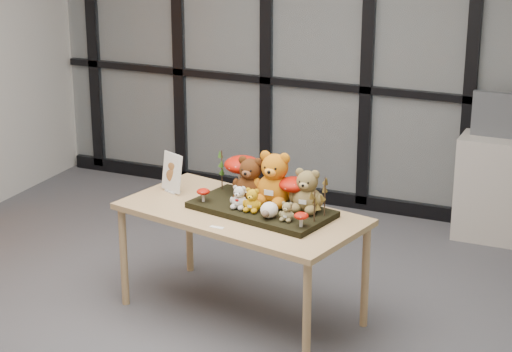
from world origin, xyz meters
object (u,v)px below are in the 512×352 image
at_px(diorama_tray, 261,210).
at_px(cabinet, 498,189).
at_px(plush_cream_hedgehog, 269,209).
at_px(bear_white_bow, 239,196).
at_px(bear_beige_small, 287,210).
at_px(monitor, 505,116).
at_px(bear_pooh_yellow, 275,175).
at_px(display_table, 241,221).
at_px(bear_small_yellow, 252,199).
at_px(mushroom_back_right, 294,191).
at_px(sign_holder, 172,175).
at_px(mushroom_front_left, 203,194).
at_px(bear_tan_back, 307,188).
at_px(mushroom_front_right, 301,219).
at_px(bear_brown_medium, 251,176).
at_px(mushroom_back_left, 242,172).

xyz_separation_m(diorama_tray, cabinet, (1.16, 1.97, -0.33)).
bearing_deg(plush_cream_hedgehog, cabinet, 76.23).
relative_size(bear_white_bow, bear_beige_small, 1.24).
bearing_deg(plush_cream_hedgehog, bear_beige_small, 10.68).
bearing_deg(monitor, plush_cream_hedgehog, -115.97).
distance_m(bear_pooh_yellow, plush_cream_hedgehog, 0.29).
bearing_deg(display_table, plush_cream_hedgehog, -13.95).
bearing_deg(bear_small_yellow, mushroom_back_right, 51.71).
height_order(plush_cream_hedgehog, sign_holder, sign_holder).
distance_m(bear_white_bow, bear_beige_small, 0.36).
bearing_deg(bear_small_yellow, bear_pooh_yellow, 80.52).
bearing_deg(mushroom_front_left, bear_tan_back, 9.67).
height_order(diorama_tray, sign_holder, sign_holder).
xyz_separation_m(display_table, mushroom_front_left, (-0.25, -0.03, 0.15)).
distance_m(bear_beige_small, mushroom_back_right, 0.24).
bearing_deg(mushroom_front_left, mushroom_back_right, 13.54).
height_order(bear_white_bow, mushroom_front_right, bear_white_bow).
distance_m(bear_brown_medium, bear_white_bow, 0.19).
xyz_separation_m(bear_pooh_yellow, bear_brown_medium, (-0.17, 0.01, -0.03)).
bearing_deg(cabinet, mushroom_back_left, -128.46).
bearing_deg(cabinet, bear_small_yellow, -119.79).
bearing_deg(bear_tan_back, bear_pooh_yellow, -176.64).
height_order(bear_beige_small, mushroom_back_right, mushroom_back_right).
distance_m(plush_cream_hedgehog, mushroom_front_right, 0.24).
bearing_deg(diorama_tray, mushroom_front_left, -158.59).
xyz_separation_m(bear_pooh_yellow, bear_tan_back, (0.23, -0.04, -0.04)).
distance_m(diorama_tray, sign_holder, 0.72).
distance_m(display_table, bear_pooh_yellow, 0.37).
xyz_separation_m(bear_brown_medium, mushroom_front_right, (0.47, -0.31, -0.11)).
bearing_deg(bear_tan_back, mushroom_front_right, -64.08).
bearing_deg(bear_tan_back, bear_brown_medium, -173.68).
xyz_separation_m(bear_white_bow, mushroom_back_right, (0.30, 0.16, 0.03)).
distance_m(sign_holder, monitor, 2.64).
xyz_separation_m(mushroom_back_left, sign_holder, (-0.47, -0.10, -0.05)).
xyz_separation_m(mushroom_front_right, cabinet, (0.81, 2.18, -0.40)).
xyz_separation_m(bear_beige_small, mushroom_front_left, (-0.62, 0.10, -0.02)).
bearing_deg(bear_pooh_yellow, bear_beige_small, -40.96).
height_order(plush_cream_hedgehog, mushroom_front_right, plush_cream_hedgehog).
height_order(display_table, bear_pooh_yellow, bear_pooh_yellow).
relative_size(display_table, bear_pooh_yellow, 4.45).
xyz_separation_m(bear_white_bow, mushroom_front_right, (0.47, -0.14, -0.03)).
bearing_deg(bear_white_bow, mushroom_front_left, -171.64).
bearing_deg(bear_small_yellow, bear_brown_medium, 129.40).
bearing_deg(sign_holder, bear_white_bow, 5.48).
relative_size(bear_small_yellow, plush_cream_hedgehog, 1.53).
distance_m(diorama_tray, monitor, 2.31).
distance_m(display_table, bear_white_bow, 0.19).
bearing_deg(bear_white_bow, mushroom_back_left, 123.66).
bearing_deg(bear_small_yellow, bear_white_bow, -176.44).
distance_m(bear_tan_back, sign_holder, 0.99).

